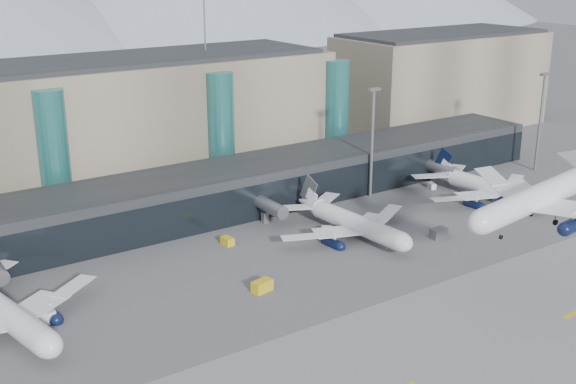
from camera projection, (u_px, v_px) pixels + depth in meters
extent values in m
plane|color=#515154|center=(422.00, 308.00, 115.95)|extent=(900.00, 900.00, 0.00)
cube|color=slate|center=(496.00, 348.00, 104.17)|extent=(400.00, 40.00, 0.04)
cube|color=black|center=(238.00, 187.00, 159.89)|extent=(170.00, 18.00, 10.00)
cube|color=black|center=(259.00, 202.00, 153.22)|extent=(170.00, 0.40, 8.00)
cylinder|color=slate|center=(265.00, 204.00, 151.51)|extent=(2.80, 14.00, 2.80)
cube|color=slate|center=(265.00, 217.00, 152.45)|extent=(1.20, 1.20, 2.40)
cylinder|color=slate|center=(435.00, 167.00, 178.27)|extent=(2.80, 14.00, 2.80)
cube|color=slate|center=(434.00, 178.00, 179.21)|extent=(1.20, 1.20, 2.40)
cube|color=gray|center=(75.00, 130.00, 168.50)|extent=(130.00, 30.00, 30.00)
cube|color=black|center=(69.00, 64.00, 163.65)|extent=(123.50, 28.00, 1.00)
cube|color=gray|center=(441.00, 82.00, 232.71)|extent=(70.00, 30.00, 30.00)
cube|color=black|center=(444.00, 33.00, 227.86)|extent=(66.50, 28.00, 1.00)
cylinder|color=#28706F|center=(54.00, 156.00, 150.91)|extent=(6.40, 6.40, 28.00)
cylinder|color=#28706F|center=(221.00, 131.00, 172.31)|extent=(6.40, 6.40, 28.00)
cylinder|color=#28706F|center=(337.00, 114.00, 191.04)|extent=(6.40, 6.40, 28.00)
cylinder|color=slate|center=(205.00, 22.00, 180.03)|extent=(0.40, 0.40, 16.00)
cylinder|color=slate|center=(372.00, 145.00, 165.75)|extent=(0.70, 0.70, 25.00)
cube|color=slate|center=(374.00, 89.00, 161.75)|extent=(3.00, 1.20, 0.60)
cylinder|color=slate|center=(540.00, 124.00, 186.23)|extent=(0.70, 0.70, 25.00)
cube|color=slate|center=(545.00, 74.00, 182.23)|extent=(3.00, 1.20, 0.60)
cylinder|color=silver|center=(548.00, 186.00, 110.33)|extent=(23.61, 4.83, 3.89)
ellipsoid|color=silver|center=(494.00, 199.00, 104.42)|extent=(5.60, 4.11, 3.89)
cube|color=silver|center=(513.00, 175.00, 118.12)|extent=(12.76, 17.51, 0.19)
cylinder|color=black|center=(515.00, 191.00, 116.45)|extent=(4.78, 2.33, 2.14)
cylinder|color=slate|center=(509.00, 211.00, 106.98)|extent=(0.16, 0.16, 3.11)
cylinder|color=black|center=(509.00, 219.00, 107.41)|extent=(0.70, 0.27, 0.69)
cylinder|color=black|center=(562.00, 213.00, 110.17)|extent=(0.90, 0.38, 0.89)
cylinder|color=black|center=(538.00, 204.00, 113.93)|extent=(0.90, 0.38, 0.89)
ellipsoid|color=silver|center=(38.00, 330.00, 100.02)|extent=(5.03, 6.30, 4.03)
cube|color=silver|center=(48.00, 285.00, 115.36)|extent=(17.51, 14.98, 0.20)
cylinder|color=black|center=(41.00, 303.00, 113.67)|extent=(3.10, 5.19, 2.21)
cylinder|color=slate|center=(28.00, 338.00, 103.27)|extent=(0.16, 0.16, 3.22)
cylinder|color=black|center=(29.00, 346.00, 103.71)|extent=(0.39, 0.75, 0.71)
cylinder|color=black|center=(15.00, 318.00, 111.72)|extent=(0.53, 0.97, 0.92)
cylinder|color=silver|center=(351.00, 216.00, 144.40)|extent=(5.38, 23.38, 3.84)
ellipsoid|color=silver|center=(393.00, 233.00, 135.74)|extent=(4.19, 5.62, 3.84)
cone|color=silver|center=(304.00, 196.00, 155.47)|extent=(4.27, 6.86, 3.84)
cube|color=silver|center=(374.00, 208.00, 150.69)|extent=(17.21, 12.91, 0.19)
cylinder|color=black|center=(372.00, 221.00, 149.14)|extent=(2.42, 4.76, 2.11)
cube|color=silver|center=(320.00, 191.00, 158.13)|extent=(9.06, 7.35, 0.15)
cube|color=silver|center=(314.00, 226.00, 140.98)|extent=(17.47, 11.22, 0.19)
cylinder|color=black|center=(326.00, 235.00, 141.77)|extent=(2.42, 4.76, 2.11)
cube|color=silver|center=(287.00, 200.00, 152.69)|extent=(9.21, 6.54, 0.15)
cube|color=slate|center=(303.00, 182.00, 154.75)|extent=(0.61, 5.74, 6.76)
cube|color=silver|center=(306.00, 189.00, 154.37)|extent=(0.52, 3.85, 3.69)
cylinder|color=slate|center=(379.00, 239.00, 139.12)|extent=(0.16, 0.16, 3.07)
cylinder|color=black|center=(379.00, 246.00, 139.54)|extent=(0.29, 0.70, 0.68)
cylinder|color=black|center=(355.00, 230.00, 147.69)|extent=(0.40, 0.90, 0.88)
cylinder|color=black|center=(338.00, 235.00, 144.99)|extent=(0.40, 0.90, 0.88)
cylinder|color=silver|center=(487.00, 182.00, 165.93)|extent=(5.24, 23.43, 3.85)
ellipsoid|color=silver|center=(530.00, 195.00, 157.20)|extent=(4.17, 5.61, 3.85)
cone|color=silver|center=(437.00, 167.00, 177.09)|extent=(4.24, 6.86, 3.85)
cube|color=silver|center=(503.00, 176.00, 172.20)|extent=(17.29, 12.87, 0.19)
cylinder|color=black|center=(501.00, 187.00, 170.66)|extent=(2.39, 4.77, 2.12)
cube|color=silver|center=(450.00, 163.00, 179.73)|extent=(9.10, 7.34, 0.15)
cube|color=silver|center=(457.00, 190.00, 162.55)|extent=(17.51, 11.35, 0.19)
cylinder|color=black|center=(467.00, 198.00, 163.32)|extent=(2.39, 4.77, 2.12)
cube|color=silver|center=(424.00, 169.00, 174.33)|extent=(9.23, 6.61, 0.15)
cube|color=black|center=(437.00, 154.00, 176.38)|extent=(0.58, 5.75, 6.78)
cube|color=silver|center=(440.00, 160.00, 175.99)|extent=(0.50, 3.86, 3.71)
cylinder|color=slate|center=(516.00, 201.00, 160.60)|extent=(0.16, 0.16, 3.08)
cylinder|color=black|center=(515.00, 207.00, 161.02)|extent=(0.28, 0.70, 0.68)
cylinder|color=black|center=(488.00, 195.00, 169.22)|extent=(0.39, 0.90, 0.88)
cylinder|color=black|center=(475.00, 199.00, 166.54)|extent=(0.39, 0.90, 0.88)
cube|color=silver|center=(43.00, 318.00, 110.73)|extent=(3.59, 2.03, 2.01)
cube|color=gold|center=(227.00, 241.00, 140.95)|extent=(1.90, 2.85, 1.57)
cube|color=#454549|center=(438.00, 233.00, 144.47)|extent=(3.69, 2.06, 2.01)
cube|color=silver|center=(431.00, 186.00, 175.04)|extent=(1.91, 2.69, 1.39)
cube|color=gold|center=(508.00, 189.00, 172.38)|extent=(2.73, 1.56, 1.54)
cube|color=silver|center=(327.00, 229.00, 147.51)|extent=(2.47, 2.31, 1.25)
cube|color=gold|center=(262.00, 286.00, 121.37)|extent=(3.86, 2.52, 1.97)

